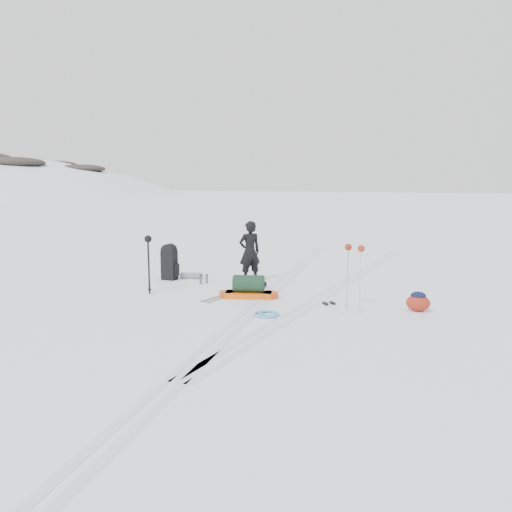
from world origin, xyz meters
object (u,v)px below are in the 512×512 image
at_px(skier, 250,252).
at_px(ski_poles_black, 148,246).
at_px(pulk_sled, 249,289).
at_px(expedition_rucksack, 172,263).

distance_m(skier, ski_poles_black, 2.77).
distance_m(skier, pulk_sled, 1.84).
relative_size(skier, pulk_sled, 1.14).
height_order(pulk_sled, ski_poles_black, ski_poles_black).
distance_m(pulk_sled, ski_poles_black, 2.61).
bearing_deg(pulk_sled, ski_poles_black, 176.14).
relative_size(pulk_sled, expedition_rucksack, 1.40).
bearing_deg(expedition_rucksack, ski_poles_black, -78.05).
height_order(expedition_rucksack, ski_poles_black, ski_poles_black).
bearing_deg(skier, ski_poles_black, 5.49).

